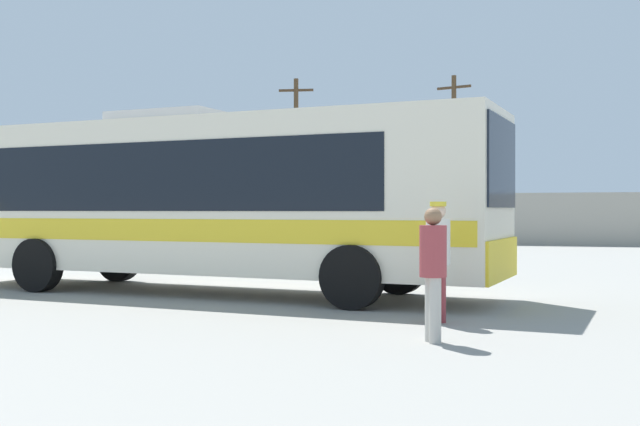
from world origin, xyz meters
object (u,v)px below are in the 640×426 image
Objects in this scene: attendant_by_bus_door at (438,254)px; roadside_tree_midleft at (246,156)px; utility_pole_near at (454,155)px; passenger_waiting_on_apron at (433,266)px; parked_car_leftmost_red at (102,228)px; parked_car_second_black at (214,228)px; roadside_tree_left at (130,150)px; utility_pole_far at (296,156)px; coach_bus_cream_yellow at (202,195)px.

attendant_by_bus_door is 31.46m from roadside_tree_midleft.
roadside_tree_midleft is at bearing -179.26° from utility_pole_near.
passenger_waiting_on_apron is 0.37× the size of parked_car_leftmost_red.
utility_pole_near is at bearing 24.86° from parked_car_leftmost_red.
parked_car_leftmost_red is 5.62m from parked_car_second_black.
utility_pole_far is at bearing -11.48° from roadside_tree_left.
roadside_tree_midleft is (-1.15, 6.81, 3.76)m from parked_car_second_black.
passenger_waiting_on_apron is at bearing -68.72° from utility_pole_far.
roadside_tree_left reaches higher than passenger_waiting_on_apron.
attendant_by_bus_door is at bearing 95.46° from passenger_waiting_on_apron.
roadside_tree_midleft reaches higher than passenger_waiting_on_apron.
roadside_tree_left is (-11.02, 2.24, 0.76)m from utility_pole_far.
roadside_tree_midleft is at bearing 110.04° from coach_bus_cream_yellow.
utility_pole_near is at bearing 34.81° from parked_car_second_black.
utility_pole_far is at bearing 112.14° from attendant_by_bus_door.
passenger_waiting_on_apron reaches higher than parked_car_leftmost_red.
attendant_by_bus_door is 0.38× the size of parked_car_second_black.
passenger_waiting_on_apron is at bearing -84.54° from attendant_by_bus_door.
parked_car_leftmost_red is at bearing 131.76° from attendant_by_bus_door.
parked_car_second_black is 0.53× the size of utility_pole_far.
parked_car_leftmost_red is 9.19m from roadside_tree_midleft.
passenger_waiting_on_apron is 0.24× the size of roadside_tree_left.
passenger_waiting_on_apron is 29.19m from parked_car_leftmost_red.
attendant_by_bus_door is 36.72m from roadside_tree_left.
roadside_tree_left reaches higher than parked_car_second_black.
roadside_tree_midleft is at bearing 99.61° from parked_car_second_black.
utility_pole_far is (-10.94, 26.89, 3.41)m from attendant_by_bus_door.
parked_car_second_black is at bearing -145.19° from utility_pole_near.
passenger_waiting_on_apron is 26.19m from parked_car_second_black.
attendant_by_bus_door is 0.20× the size of utility_pole_far.
utility_pole_far is at bearing 103.97° from coach_bus_cream_yellow.
coach_bus_cream_yellow is at bearing -94.48° from utility_pole_near.
utility_pole_far is (-6.00, 24.13, 2.51)m from coach_bus_cream_yellow.
attendant_by_bus_door is at bearing -29.22° from coach_bus_cream_yellow.
parked_car_second_black is at bearing 2.91° from parked_car_leftmost_red.
utility_pole_near is 1.00× the size of utility_pole_far.
utility_pole_near reaches higher than coach_bus_cream_yellow.
parked_car_leftmost_red is 0.66× the size of roadside_tree_midleft.
roadside_tree_midleft is at bearing 115.81° from passenger_waiting_on_apron.
roadside_tree_midleft is (-14.11, 27.89, 3.55)m from attendant_by_bus_door.
utility_pole_near reaches higher than passenger_waiting_on_apron.
utility_pole_far is (-7.98, -1.15, 0.02)m from utility_pole_near.
roadside_tree_left is at bearing 127.02° from attendant_by_bus_door.
utility_pole_near is at bearing -3.28° from roadside_tree_left.
utility_pole_near is 8.07m from utility_pole_far.
coach_bus_cream_yellow is at bearing -52.92° from parked_car_leftmost_red.
coach_bus_cream_yellow reaches higher than parked_car_second_black.
roadside_tree_left is at bearing 112.16° from parked_car_leftmost_red.
parked_car_second_black is at bearing 121.56° from attendant_by_bus_door.
roadside_tree_midleft is (-3.17, 1.00, 0.14)m from utility_pole_far.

